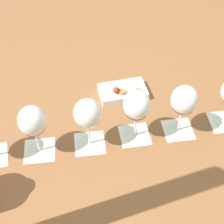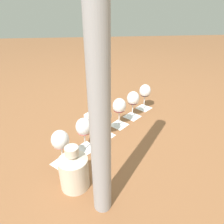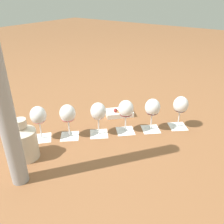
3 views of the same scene
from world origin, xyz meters
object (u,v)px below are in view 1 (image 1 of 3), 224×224
Objects in this scene: wine_glass_1 at (33,123)px; snack_dish at (123,92)px; wine_glass_2 at (88,116)px; wine_glass_3 at (137,107)px; wine_glass_4 at (184,102)px.

wine_glass_1 reaches higher than snack_dish.
wine_glass_2 is 0.14m from wine_glass_3.
snack_dish is (-0.03, 0.24, -0.11)m from wine_glass_2.
wine_glass_3 is at bearing -137.86° from wine_glass_4.
wine_glass_3 is 0.14m from wine_glass_4.
wine_glass_3 is 1.00× the size of wine_glass_4.
wine_glass_2 is at bearing -135.58° from wine_glass_4.
wine_glass_3 and wine_glass_4 have the same top height.
wine_glass_1 is at bearing -135.93° from wine_glass_4.
snack_dish is at bearing 133.90° from wine_glass_3.
wine_glass_1 is 0.43m from wine_glass_4.
wine_glass_1 is at bearing -135.01° from wine_glass_3.
wine_glass_1 is 0.37m from snack_dish.
wine_glass_3 is (0.10, 0.10, 0.00)m from wine_glass_2.
wine_glass_4 is at bearing 44.07° from wine_glass_1.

